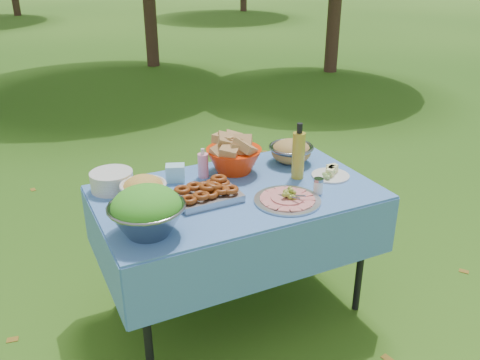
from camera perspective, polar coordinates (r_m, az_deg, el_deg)
name	(u,v)px	position (r m, az deg, el deg)	size (l,w,h in m)	color
ground	(237,306)	(3.10, -0.34, -14.00)	(80.00, 80.00, 0.00)	#11380A
picnic_table	(237,252)	(2.88, -0.36, -8.06)	(1.46, 0.86, 0.76)	#81B7F9
salad_bowl	(147,211)	(2.28, -10.42, -3.45)	(0.34, 0.34, 0.23)	gray
pasta_bowl_white	(143,188)	(2.62, -10.80, -0.88)	(0.23, 0.23, 0.13)	silver
plate_stack	(112,181)	(2.77, -14.19, -0.07)	(0.23, 0.23, 0.10)	silver
wipes_box	(175,173)	(2.81, -7.28, 0.79)	(0.10, 0.07, 0.09)	#A3E8F8
sanitizer_bottle	(203,163)	(2.83, -4.17, 1.93)	(0.06, 0.06, 0.17)	pink
bread_bowl	(234,154)	(2.89, -0.69, 2.91)	(0.32, 0.32, 0.21)	red
pasta_bowl_steel	(291,151)	(3.05, 5.76, 3.26)	(0.26, 0.26, 0.14)	gray
fried_tray	(207,193)	(2.59, -3.73, -1.47)	(0.32, 0.23, 0.08)	#A4A5A9
charcuterie_platter	(288,194)	(2.57, 5.37, -1.63)	(0.34, 0.34, 0.08)	#B1B1B8
oil_bottle	(299,151)	(2.81, 6.59, 3.26)	(0.07, 0.07, 0.32)	#AF9F2C
cheese_plate	(331,172)	(2.89, 10.16, 0.93)	(0.21, 0.21, 0.06)	silver
shaker	(318,186)	(2.68, 8.78, -0.65)	(0.05, 0.05, 0.08)	white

